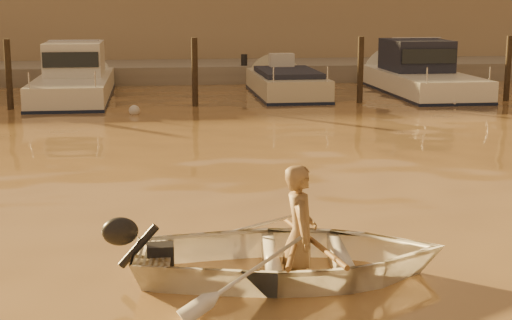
{
  "coord_description": "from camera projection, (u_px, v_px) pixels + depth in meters",
  "views": [
    {
      "loc": [
        -1.48,
        -9.28,
        3.12
      ],
      "look_at": [
        0.05,
        2.1,
        0.75
      ],
      "focal_mm": 55.0,
      "sensor_mm": 36.0,
      "label": 1
    }
  ],
  "objects": [
    {
      "name": "ground_plane",
      "position": [
        275.0,
        252.0,
        9.83
      ],
      "size": [
        160.0,
        160.0,
        0.0
      ],
      "primitive_type": "plane",
      "color": "olive",
      "rests_on": "ground"
    },
    {
      "name": "dinghy",
      "position": [
        291.0,
        256.0,
        8.91
      ],
      "size": [
        3.76,
        2.83,
        0.74
      ],
      "primitive_type": "imported",
      "rotation": [
        0.0,
        0.0,
        1.49
      ],
      "color": "white",
      "rests_on": "ground_plane"
    },
    {
      "name": "person",
      "position": [
        300.0,
        234.0,
        8.87
      ],
      "size": [
        0.43,
        0.61,
        1.6
      ],
      "primitive_type": "imported",
      "rotation": [
        0.0,
        0.0,
        1.49
      ],
      "color": "olive",
      "rests_on": "dinghy"
    },
    {
      "name": "outboard_motor",
      "position": [
        159.0,
        255.0,
        8.83
      ],
      "size": [
        0.93,
        0.47,
        0.7
      ],
      "primitive_type": null,
      "rotation": [
        0.0,
        0.0,
        -0.08
      ],
      "color": "black",
      "rests_on": "dinghy"
    },
    {
      "name": "oar_port",
      "position": [
        313.0,
        241.0,
        8.89
      ],
      "size": [
        0.33,
        2.09,
        0.13
      ],
      "primitive_type": "cylinder",
      "rotation": [
        1.54,
        0.0,
        0.13
      ],
      "color": "brown",
      "rests_on": "dinghy"
    },
    {
      "name": "oar_starboard",
      "position": [
        296.0,
        241.0,
        8.88
      ],
      "size": [
        0.59,
        2.05,
        0.13
      ],
      "primitive_type": "cylinder",
      "rotation": [
        1.54,
        0.0,
        -0.26
      ],
      "color": "olive",
      "rests_on": "dinghy"
    },
    {
      "name": "moored_boat_2",
      "position": [
        73.0,
        79.0,
        24.72
      ],
      "size": [
        2.23,
        7.48,
        1.75
      ],
      "primitive_type": null,
      "color": "silver",
      "rests_on": "ground_plane"
    },
    {
      "name": "moored_boat_3",
      "position": [
        286.0,
        88.0,
        25.69
      ],
      "size": [
        2.04,
        5.89,
        0.95
      ],
      "primitive_type": null,
      "color": "beige",
      "rests_on": "ground_plane"
    },
    {
      "name": "moored_boat_4",
      "position": [
        422.0,
        74.0,
        26.21
      ],
      "size": [
        2.42,
        7.39,
        1.75
      ],
      "primitive_type": null,
      "color": "white",
      "rests_on": "ground_plane"
    },
    {
      "name": "piling_1",
      "position": [
        9.0,
        78.0,
        22.32
      ],
      "size": [
        0.18,
        0.18,
        2.2
      ],
      "primitive_type": "cylinder",
      "color": "#2D2319",
      "rests_on": "ground_plane"
    },
    {
      "name": "piling_2",
      "position": [
        195.0,
        75.0,
        23.01
      ],
      "size": [
        0.18,
        0.18,
        2.2
      ],
      "primitive_type": "cylinder",
      "color": "#2D2319",
      "rests_on": "ground_plane"
    },
    {
      "name": "piling_3",
      "position": [
        360.0,
        73.0,
        23.67
      ],
      "size": [
        0.18,
        0.18,
        2.2
      ],
      "primitive_type": "cylinder",
      "color": "#2D2319",
      "rests_on": "ground_plane"
    },
    {
      "name": "piling_4",
      "position": [
        508.0,
        71.0,
        24.28
      ],
      "size": [
        0.18,
        0.18,
        2.2
      ],
      "primitive_type": "cylinder",
      "color": "#2D2319",
      "rests_on": "ground_plane"
    },
    {
      "name": "fender_c",
      "position": [
        134.0,
        110.0,
        21.53
      ],
      "size": [
        0.3,
        0.3,
        0.3
      ],
      "primitive_type": "sphere",
      "color": "silver",
      "rests_on": "ground_plane"
    },
    {
      "name": "fender_d",
      "position": [
        325.0,
        101.0,
        23.53
      ],
      "size": [
        0.3,
        0.3,
        0.3
      ],
      "primitive_type": "sphere",
      "color": "orange",
      "rests_on": "ground_plane"
    },
    {
      "name": "fender_e",
      "position": [
        453.0,
        102.0,
        23.22
      ],
      "size": [
        0.3,
        0.3,
        0.3
      ],
      "primitive_type": "sphere",
      "color": "silver",
      "rests_on": "ground_plane"
    },
    {
      "name": "quay",
      "position": [
        189.0,
        76.0,
        30.67
      ],
      "size": [
        52.0,
        4.0,
        1.0
      ],
      "primitive_type": "cube",
      "color": "gray",
      "rests_on": "ground_plane"
    },
    {
      "name": "waterfront_building",
      "position": [
        182.0,
        15.0,
        35.55
      ],
      "size": [
        46.0,
        7.0,
        4.8
      ],
      "primitive_type": "cube",
      "color": "#9E8466",
      "rests_on": "quay"
    }
  ]
}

